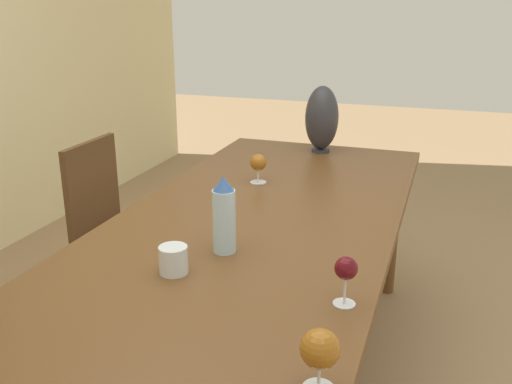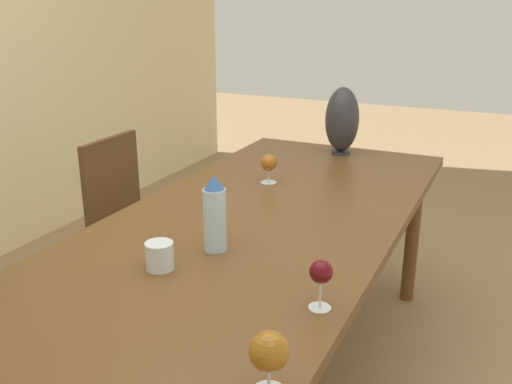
# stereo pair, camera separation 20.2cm
# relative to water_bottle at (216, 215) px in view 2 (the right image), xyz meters

# --- Properties ---
(dining_table) EXTENTS (2.67, 0.99, 0.77)m
(dining_table) POSITION_rel_water_bottle_xyz_m (0.12, 0.00, -0.19)
(dining_table) COLOR brown
(dining_table) RESTS_ON ground_plane
(water_bottle) EXTENTS (0.07, 0.07, 0.25)m
(water_bottle) POSITION_rel_water_bottle_xyz_m (0.00, 0.00, 0.00)
(water_bottle) COLOR silver
(water_bottle) RESTS_ON dining_table
(water_tumbler) EXTENTS (0.08, 0.08, 0.08)m
(water_tumbler) POSITION_rel_water_bottle_xyz_m (-0.18, 0.09, -0.08)
(water_tumbler) COLOR silver
(water_tumbler) RESTS_ON dining_table
(vase) EXTENTS (0.17, 0.17, 0.34)m
(vase) POSITION_rel_water_bottle_xyz_m (1.30, -0.00, 0.06)
(vase) COLOR #2D2D33
(vase) RESTS_ON dining_table
(wine_glass_1) EXTENTS (0.07, 0.07, 0.13)m
(wine_glass_1) POSITION_rel_water_bottle_xyz_m (0.70, 0.13, -0.03)
(wine_glass_1) COLOR silver
(wine_glass_1) RESTS_ON dining_table
(wine_glass_3) EXTENTS (0.08, 0.08, 0.14)m
(wine_glass_3) POSITION_rel_water_bottle_xyz_m (-0.56, -0.43, -0.03)
(wine_glass_3) COLOR silver
(wine_glass_3) RESTS_ON dining_table
(wine_glass_4) EXTENTS (0.06, 0.06, 0.13)m
(wine_glass_4) POSITION_rel_water_bottle_xyz_m (-0.20, -0.41, -0.02)
(wine_glass_4) COLOR silver
(wine_glass_4) RESTS_ON dining_table
(chair_far) EXTENTS (0.44, 0.44, 0.89)m
(chair_far) POSITION_rel_water_bottle_xyz_m (0.68, 0.84, -0.41)
(chair_far) COLOR brown
(chair_far) RESTS_ON ground_plane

